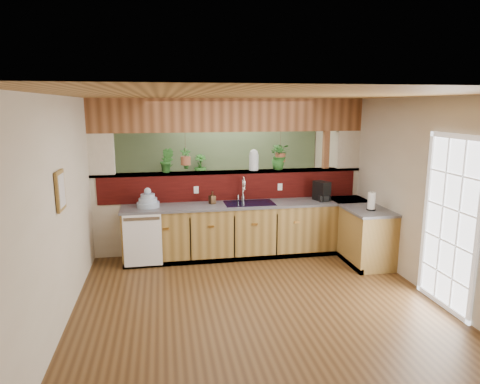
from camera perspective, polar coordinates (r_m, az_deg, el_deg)
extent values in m
cube|color=#4D3218|center=(6.38, 0.75, -11.43)|extent=(4.60, 7.00, 0.01)
cube|color=brown|center=(5.88, 0.82, 12.59)|extent=(4.60, 7.00, 0.01)
cube|color=beige|center=(9.41, -3.33, 4.22)|extent=(4.60, 0.02, 2.60)
cube|color=beige|center=(2.80, 15.15, -13.97)|extent=(4.60, 0.02, 2.60)
cube|color=beige|center=(6.00, -21.29, -0.70)|extent=(0.02, 7.00, 2.60)
cube|color=beige|center=(6.82, 20.11, 0.76)|extent=(0.02, 7.00, 2.60)
cube|color=beige|center=(7.43, -1.24, -2.62)|extent=(4.60, 0.15, 1.35)
cube|color=#380807|center=(7.26, -1.14, 0.67)|extent=(4.40, 0.02, 0.45)
cube|color=brown|center=(7.30, -1.26, 2.68)|extent=(4.60, 0.21, 0.04)
cube|color=brown|center=(7.21, -1.29, 10.20)|extent=(4.60, 0.15, 0.55)
cube|color=beige|center=(7.23, -18.00, 4.68)|extent=(0.40, 0.15, 0.70)
cube|color=beige|center=(7.86, 14.09, 5.40)|extent=(0.40, 0.15, 0.70)
cube|color=brown|center=(7.76, 11.25, 2.46)|extent=(0.10, 0.10, 2.60)
cube|color=brown|center=(7.30, -1.26, 2.68)|extent=(4.60, 0.21, 0.04)
cube|color=brown|center=(7.21, -1.29, 10.20)|extent=(4.60, 0.15, 0.55)
cube|color=#576E4B|center=(9.39, -3.32, 4.21)|extent=(4.55, 0.02, 2.55)
cube|color=olive|center=(7.19, 1.23, -5.14)|extent=(4.10, 0.60, 0.86)
cube|color=#504F55|center=(7.07, 1.24, -1.65)|extent=(4.14, 0.64, 0.04)
cube|color=olive|center=(7.34, 15.50, -5.22)|extent=(0.60, 1.48, 0.86)
cube|color=#504F55|center=(7.23, 15.69, -1.80)|extent=(0.64, 1.52, 0.04)
cube|color=olive|center=(7.72, 14.10, -4.32)|extent=(0.60, 0.60, 0.86)
cube|color=#504F55|center=(7.61, 14.26, -1.06)|extent=(0.64, 0.64, 0.04)
cube|color=black|center=(7.06, 1.66, -8.80)|extent=(4.10, 0.06, 0.08)
cube|color=black|center=(7.35, 13.42, -8.29)|extent=(0.06, 1.48, 0.08)
cube|color=white|center=(6.76, -12.84, -6.35)|extent=(0.58, 0.02, 0.82)
cube|color=#B7B7B2|center=(6.65, -12.98, -3.51)|extent=(0.54, 0.01, 0.05)
cube|color=black|center=(7.07, 1.24, -1.61)|extent=(0.82, 0.50, 0.03)
cube|color=black|center=(7.05, -0.27, -2.34)|extent=(0.34, 0.40, 0.16)
cube|color=black|center=(7.13, 2.74, -2.21)|extent=(0.34, 0.40, 0.16)
cube|color=white|center=(5.80, 26.14, -4.05)|extent=(0.06, 1.02, 2.16)
cube|color=olive|center=(5.18, -22.84, 0.17)|extent=(0.03, 0.35, 0.45)
cube|color=silver|center=(5.18, -22.68, 0.18)|extent=(0.01, 0.27, 0.37)
cylinder|color=#B7B7B2|center=(7.23, 0.38, -0.82)|extent=(0.06, 0.06, 0.09)
cylinder|color=#B7B7B2|center=(7.20, 0.38, 0.44)|extent=(0.02, 0.02, 0.25)
torus|color=#B7B7B2|center=(7.12, 0.48, 1.34)|extent=(0.18, 0.09, 0.18)
cylinder|color=#B7B7B2|center=(7.05, 0.60, 0.72)|extent=(0.02, 0.02, 0.11)
cylinder|color=#B7B7B2|center=(7.22, -0.25, -0.70)|extent=(0.03, 0.03, 0.09)
cylinder|color=#94A7BF|center=(6.94, -12.16, -1.66)|extent=(0.36, 0.36, 0.08)
cylinder|color=#94A7BF|center=(6.92, -12.18, -1.07)|extent=(0.29, 0.29, 0.07)
cylinder|color=#94A7BF|center=(6.91, -12.20, -0.53)|extent=(0.22, 0.22, 0.07)
sphere|color=#94A7BF|center=(6.89, -12.23, 0.11)|extent=(0.11, 0.11, 0.11)
imported|color=#3A2515|center=(7.01, -3.72, -0.75)|extent=(0.12, 0.12, 0.21)
cube|color=black|center=(7.37, 10.82, 0.14)|extent=(0.17, 0.28, 0.33)
cube|color=black|center=(7.30, 11.07, -0.85)|extent=(0.15, 0.11, 0.11)
cylinder|color=silver|center=(7.32, 10.99, -0.46)|extent=(0.09, 0.09, 0.09)
cylinder|color=black|center=(6.90, 17.06, -2.23)|extent=(0.14, 0.14, 0.02)
cylinder|color=#B7B7B2|center=(6.87, 17.13, -1.11)|extent=(0.02, 0.02, 0.30)
cylinder|color=white|center=(6.87, 17.13, -1.11)|extent=(0.11, 0.11, 0.26)
cylinder|color=silver|center=(7.35, 1.85, 3.96)|extent=(0.16, 0.16, 0.27)
sphere|color=silver|center=(7.33, 1.86, 5.15)|extent=(0.14, 0.14, 0.14)
imported|color=#22571E|center=(7.18, -9.73, 4.20)|extent=(0.28, 0.25, 0.41)
imported|color=#22571E|center=(7.44, 5.09, 4.62)|extent=(0.30, 0.30, 0.43)
cylinder|color=brown|center=(7.16, -7.31, 6.26)|extent=(0.01, 0.01, 0.41)
cylinder|color=brown|center=(7.19, -7.25, 4.17)|extent=(0.16, 0.16, 0.14)
imported|color=#22571E|center=(7.16, -7.30, 5.87)|extent=(0.20, 0.16, 0.35)
cylinder|color=brown|center=(7.42, 5.43, 6.57)|extent=(0.01, 0.01, 0.39)
cylinder|color=brown|center=(7.45, 5.39, 4.63)|extent=(0.17, 0.17, 0.15)
imported|color=#22571E|center=(7.43, 5.42, 6.36)|extent=(0.41, 0.38, 0.37)
cube|color=black|center=(9.25, -6.94, -1.00)|extent=(1.52, 0.53, 1.00)
imported|color=#22571E|center=(9.11, -9.63, 3.38)|extent=(0.26, 0.20, 0.46)
imported|color=#22571E|center=(9.14, -5.32, 3.55)|extent=(0.31, 0.31, 0.47)
imported|color=#22571E|center=(8.91, 0.79, -2.31)|extent=(0.75, 0.68, 0.73)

